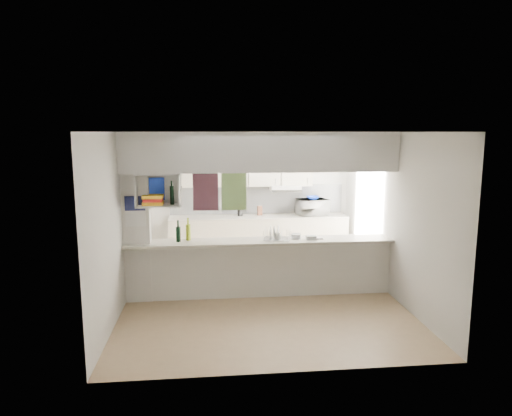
{
  "coord_description": "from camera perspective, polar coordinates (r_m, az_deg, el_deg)",
  "views": [
    {
      "loc": [
        -0.79,
        -6.97,
        2.59
      ],
      "look_at": [
        -0.02,
        0.5,
        1.35
      ],
      "focal_mm": 32.0,
      "sensor_mm": 36.0,
      "label": 1
    }
  ],
  "objects": [
    {
      "name": "knife_block",
      "position": [
        9.34,
        0.46,
        -0.33
      ],
      "size": [
        0.11,
        0.09,
        0.19
      ],
      "primitive_type": "cube",
      "rotation": [
        0.0,
        0.0,
        0.15
      ],
      "color": "#522D1C",
      "rests_on": "bench_top"
    },
    {
      "name": "floor",
      "position": [
        7.47,
        0.55,
        -10.9
      ],
      "size": [
        4.8,
        4.8,
        0.0
      ],
      "primitive_type": "plane",
      "color": "#A3835E",
      "rests_on": "ground"
    },
    {
      "name": "wall_back",
      "position": [
        9.49,
        -1.07,
        1.56
      ],
      "size": [
        4.2,
        0.0,
        4.2
      ],
      "primitive_type": "plane",
      "rotation": [
        1.57,
        0.0,
        0.0
      ],
      "color": "silver",
      "rests_on": "floor"
    },
    {
      "name": "dish_rack",
      "position": [
        7.24,
        2.61,
        -3.25
      ],
      "size": [
        0.48,
        0.4,
        0.22
      ],
      "rotation": [
        0.0,
        0.0,
        -0.24
      ],
      "color": "silver",
      "rests_on": "breakfast_bar"
    },
    {
      "name": "ceiling",
      "position": [
        7.01,
        0.58,
        9.46
      ],
      "size": [
        4.8,
        4.8,
        0.0
      ],
      "primitive_type": "plane",
      "color": "white",
      "rests_on": "wall_back"
    },
    {
      "name": "microwave",
      "position": [
        9.41,
        7.06,
        0.11
      ],
      "size": [
        0.66,
        0.51,
        0.33
      ],
      "primitive_type": "imported",
      "rotation": [
        0.0,
        0.0,
        3.32
      ],
      "color": "white",
      "rests_on": "bench_top"
    },
    {
      "name": "bowl",
      "position": [
        9.35,
        7.09,
        1.27
      ],
      "size": [
        0.26,
        0.26,
        0.06
      ],
      "primitive_type": "imported",
      "color": "#0E289C",
      "rests_on": "microwave"
    },
    {
      "name": "wine_bottles",
      "position": [
        7.21,
        -9.06,
        -3.06
      ],
      "size": [
        0.22,
        0.15,
        0.36
      ],
      "color": "black",
      "rests_on": "breakfast_bar"
    },
    {
      "name": "cubby_shelf",
      "position": [
        7.0,
        -12.23,
        1.95
      ],
      "size": [
        0.65,
        0.35,
        0.5
      ],
      "color": "white",
      "rests_on": "bulkhead"
    },
    {
      "name": "utensil_jar",
      "position": [
        9.27,
        -2.0,
        -0.55
      ],
      "size": [
        0.1,
        0.1,
        0.14
      ],
      "primitive_type": "cylinder",
      "color": "black",
      "rests_on": "bench_top"
    },
    {
      "name": "wall_left",
      "position": [
        7.2,
        -16.28,
        -1.32
      ],
      "size": [
        0.0,
        4.8,
        4.8
      ],
      "primitive_type": "plane",
      "rotation": [
        1.57,
        0.0,
        1.57
      ],
      "color": "silver",
      "rests_on": "floor"
    },
    {
      "name": "cup",
      "position": [
        7.2,
        2.67,
        -3.53
      ],
      "size": [
        0.16,
        0.16,
        0.1
      ],
      "primitive_type": "imported",
      "rotation": [
        0.0,
        0.0,
        -0.43
      ],
      "color": "white",
      "rests_on": "dish_rack"
    },
    {
      "name": "wall_right",
      "position": [
        7.65,
        16.39,
        -0.71
      ],
      "size": [
        0.0,
        4.8,
        4.8
      ],
      "primitive_type": "plane",
      "rotation": [
        1.57,
        0.0,
        -1.57
      ],
      "color": "silver",
      "rests_on": "floor"
    },
    {
      "name": "plastic_tubs",
      "position": [
        7.3,
        5.81,
        -3.6
      ],
      "size": [
        0.5,
        0.23,
        0.08
      ],
      "color": "silver",
      "rests_on": "breakfast_bar"
    },
    {
      "name": "kitchen_run",
      "position": [
        9.32,
        0.06,
        -1.54
      ],
      "size": [
        3.6,
        0.63,
        2.24
      ],
      "color": "beige",
      "rests_on": "floor"
    },
    {
      "name": "servery_partition",
      "position": [
        7.06,
        -0.83,
        1.8
      ],
      "size": [
        4.2,
        0.5,
        2.6
      ],
      "color": "silver",
      "rests_on": "floor"
    }
  ]
}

